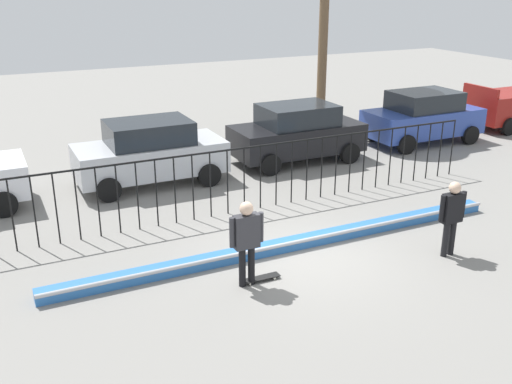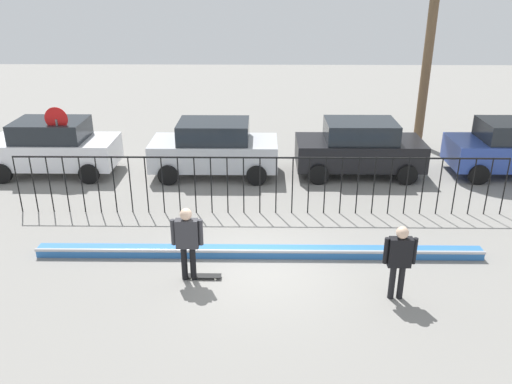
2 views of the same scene
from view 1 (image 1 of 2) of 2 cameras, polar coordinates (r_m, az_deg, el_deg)
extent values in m
plane|color=gray|center=(13.01, 4.39, -6.28)|extent=(60.00, 60.00, 0.00)
cube|color=#2D6BB7|center=(13.33, 3.39, -5.04)|extent=(11.00, 0.36, 0.22)
cylinder|color=#B2B2B7|center=(13.14, 3.78, -4.91)|extent=(11.00, 0.09, 0.09)
cylinder|color=black|center=(13.94, -22.60, -2.11)|extent=(0.04, 0.04, 1.73)
cylinder|color=black|center=(13.96, -20.71, -1.82)|extent=(0.04, 0.04, 1.73)
cylinder|color=black|center=(13.99, -18.82, -1.53)|extent=(0.04, 0.04, 1.73)
cylinder|color=black|center=(14.04, -16.95, -1.24)|extent=(0.04, 0.04, 1.73)
cylinder|color=black|center=(14.11, -15.09, -0.95)|extent=(0.04, 0.04, 1.73)
cylinder|color=black|center=(14.19, -13.25, -0.67)|extent=(0.04, 0.04, 1.73)
cylinder|color=black|center=(14.28, -11.43, -0.38)|extent=(0.04, 0.04, 1.73)
cylinder|color=black|center=(14.39, -9.64, -0.10)|extent=(0.04, 0.04, 1.73)
cylinder|color=black|center=(14.51, -7.87, 0.17)|extent=(0.04, 0.04, 1.73)
cylinder|color=black|center=(14.65, -6.14, 0.44)|extent=(0.04, 0.04, 1.73)
cylinder|color=black|center=(14.80, -4.44, 0.71)|extent=(0.04, 0.04, 1.73)
cylinder|color=black|center=(14.96, -2.78, 0.97)|extent=(0.04, 0.04, 1.73)
cylinder|color=black|center=(15.14, -1.15, 1.22)|extent=(0.04, 0.04, 1.73)
cylinder|color=black|center=(15.33, 0.43, 1.46)|extent=(0.04, 0.04, 1.73)
cylinder|color=black|center=(15.53, 1.98, 1.70)|extent=(0.04, 0.04, 1.73)
cylinder|color=black|center=(15.74, 3.49, 1.93)|extent=(0.04, 0.04, 1.73)
cylinder|color=black|center=(15.96, 4.96, 2.16)|extent=(0.04, 0.04, 1.73)
cylinder|color=black|center=(16.19, 6.38, 2.37)|extent=(0.04, 0.04, 1.73)
cylinder|color=black|center=(16.44, 7.77, 2.58)|extent=(0.04, 0.04, 1.73)
cylinder|color=black|center=(16.69, 9.12, 2.78)|extent=(0.04, 0.04, 1.73)
cylinder|color=black|center=(16.95, 10.42, 2.97)|extent=(0.04, 0.04, 1.73)
cylinder|color=black|center=(17.22, 11.69, 3.16)|extent=(0.04, 0.04, 1.73)
cylinder|color=black|center=(17.50, 12.91, 3.34)|extent=(0.04, 0.04, 1.73)
cylinder|color=black|center=(17.78, 14.10, 3.51)|extent=(0.04, 0.04, 1.73)
cylinder|color=black|center=(18.08, 15.25, 3.67)|extent=(0.04, 0.04, 1.73)
cylinder|color=black|center=(18.38, 16.36, 3.83)|extent=(0.04, 0.04, 1.73)
cylinder|color=black|center=(18.68, 17.44, 3.98)|extent=(0.04, 0.04, 1.73)
cylinder|color=black|center=(19.00, 18.48, 4.12)|extent=(0.04, 0.04, 1.73)
cube|color=black|center=(14.89, -1.18, 4.29)|extent=(14.00, 0.04, 0.04)
cylinder|color=black|center=(11.64, -1.34, -7.31)|extent=(0.14, 0.14, 0.82)
cylinder|color=black|center=(11.71, -0.46, -7.12)|extent=(0.14, 0.14, 0.82)
cube|color=#333338|center=(11.35, -0.92, -3.84)|extent=(0.50, 0.22, 0.68)
sphere|color=beige|center=(11.16, -0.93, -1.61)|extent=(0.27, 0.27, 0.27)
cylinder|color=#333338|center=(11.22, -2.34, -3.94)|extent=(0.11, 0.11, 0.61)
cylinder|color=#333338|center=(11.45, 0.47, -3.41)|extent=(0.11, 0.11, 0.61)
cube|color=black|center=(11.99, 0.49, -8.32)|extent=(0.80, 0.20, 0.02)
cylinder|color=silver|center=(12.17, 1.48, -8.05)|extent=(0.05, 0.03, 0.05)
cylinder|color=silver|center=(12.05, 1.81, -8.36)|extent=(0.05, 0.03, 0.05)
cylinder|color=silver|center=(11.96, -0.85, -8.59)|extent=(0.05, 0.03, 0.05)
cylinder|color=silver|center=(11.84, -0.54, -8.90)|extent=(0.05, 0.03, 0.05)
cylinder|color=black|center=(13.49, 17.89, -4.40)|extent=(0.13, 0.13, 0.79)
cylinder|color=black|center=(13.61, 18.48, -4.24)|extent=(0.13, 0.13, 0.79)
cube|color=black|center=(13.28, 18.53, -1.47)|extent=(0.48, 0.21, 0.66)
sphere|color=beige|center=(13.13, 18.75, 0.39)|extent=(0.26, 0.26, 0.26)
cylinder|color=black|center=(13.07, 17.61, -1.54)|extent=(0.10, 0.10, 0.59)
cylinder|color=black|center=(13.46, 19.45, -1.12)|extent=(0.10, 0.10, 0.59)
cylinder|color=black|center=(16.25, -23.26, -1.10)|extent=(0.68, 0.22, 0.68)
cube|color=#B7BABF|center=(17.49, -10.21, 3.27)|extent=(4.30, 1.90, 0.90)
cube|color=#1E2328|center=(17.28, -10.37, 5.74)|extent=(2.37, 1.71, 0.66)
cylinder|color=black|center=(18.89, -6.66, 3.30)|extent=(0.68, 0.22, 0.68)
cylinder|color=black|center=(17.19, -4.56, 1.66)|extent=(0.68, 0.22, 0.68)
cylinder|color=black|center=(18.21, -15.37, 2.05)|extent=(0.68, 0.22, 0.68)
cylinder|color=black|center=(16.44, -14.09, 0.21)|extent=(0.68, 0.22, 0.68)
cube|color=black|center=(19.42, 3.99, 5.24)|extent=(4.30, 1.90, 0.90)
cube|color=#1E2328|center=(19.24, 4.04, 7.49)|extent=(2.37, 1.71, 0.66)
cylinder|color=black|center=(21.05, 6.17, 5.08)|extent=(0.68, 0.22, 0.68)
cylinder|color=black|center=(19.52, 9.08, 3.74)|extent=(0.68, 0.22, 0.68)
cylinder|color=black|center=(19.72, -1.12, 4.16)|extent=(0.68, 0.22, 0.68)
cylinder|color=black|center=(18.08, 1.39, 2.66)|extent=(0.68, 0.22, 0.68)
cube|color=#2D479E|center=(22.49, 15.85, 6.59)|extent=(4.30, 1.90, 0.90)
cube|color=#1E2328|center=(22.33, 16.04, 8.53)|extent=(2.37, 1.71, 0.66)
cylinder|color=black|center=(24.23, 16.92, 6.33)|extent=(0.68, 0.22, 0.68)
cylinder|color=black|center=(22.91, 20.07, 5.21)|extent=(0.68, 0.22, 0.68)
cylinder|color=black|center=(22.40, 11.31, 5.73)|extent=(0.68, 0.22, 0.68)
cylinder|color=black|center=(20.97, 14.38, 4.50)|extent=(0.68, 0.22, 0.68)
cube|color=maroon|center=(24.66, 20.99, 9.15)|extent=(0.12, 1.75, 0.36)
cylinder|color=black|center=(26.04, 20.22, 6.88)|extent=(0.68, 0.22, 0.68)
cylinder|color=black|center=(24.79, 23.30, 5.86)|extent=(0.68, 0.22, 0.68)
cylinder|color=brown|center=(23.41, 6.51, 14.04)|extent=(0.36, 0.36, 6.66)
camera|label=2|loc=(6.08, 75.93, 12.10)|focal=36.71mm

